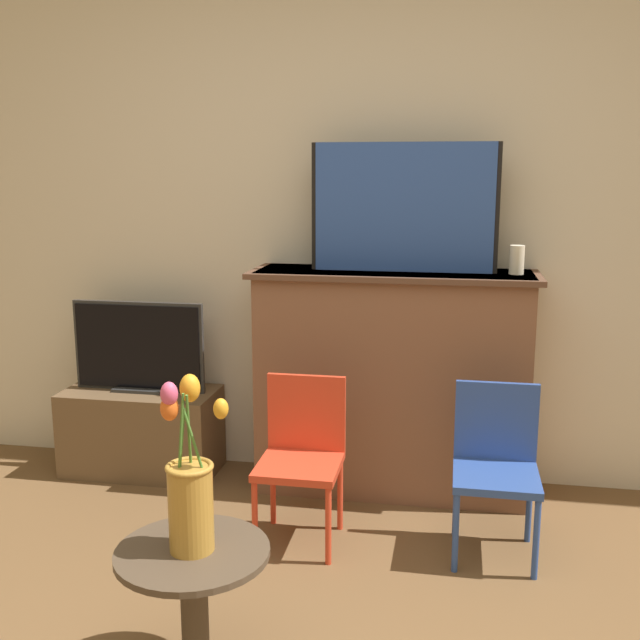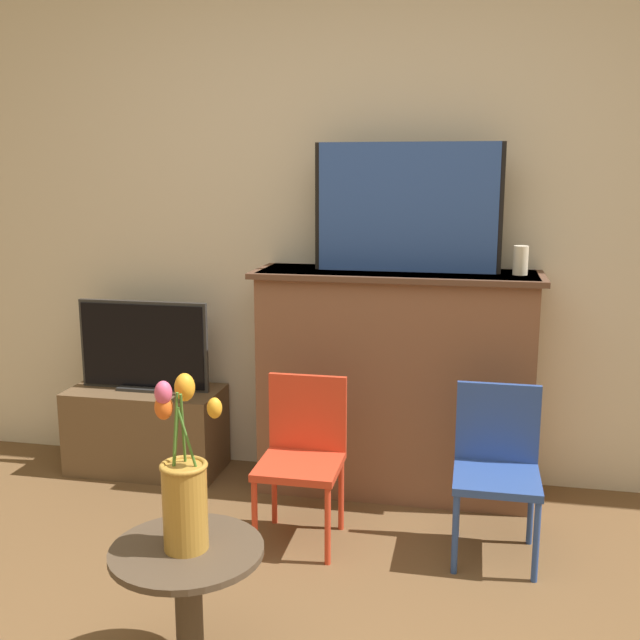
# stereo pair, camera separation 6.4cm
# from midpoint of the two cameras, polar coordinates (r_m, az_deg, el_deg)

# --- Properties ---
(wall_back) EXTENTS (8.00, 0.06, 2.70)m
(wall_back) POSITION_cam_midpoint_polar(r_m,az_deg,el_deg) (3.59, 2.81, 9.13)
(wall_back) COLOR beige
(wall_back) RESTS_ON ground
(fireplace_mantel) EXTENTS (1.29, 0.41, 1.04)m
(fireplace_mantel) POSITION_cam_midpoint_polar(r_m,az_deg,el_deg) (3.49, 4.95, -4.56)
(fireplace_mantel) COLOR brown
(fireplace_mantel) RESTS_ON ground
(painting) EXTENTS (0.83, 0.03, 0.57)m
(painting) POSITION_cam_midpoint_polar(r_m,az_deg,el_deg) (3.36, 5.86, 8.52)
(painting) COLOR black
(painting) RESTS_ON fireplace_mantel
(mantel_candle) EXTENTS (0.06, 0.06, 0.13)m
(mantel_candle) POSITION_cam_midpoint_polar(r_m,az_deg,el_deg) (3.37, 14.24, 4.47)
(mantel_candle) COLOR silver
(mantel_candle) RESTS_ON fireplace_mantel
(tv_stand) EXTENTS (0.75, 0.36, 0.42)m
(tv_stand) POSITION_cam_midpoint_polar(r_m,az_deg,el_deg) (3.88, -13.86, -8.20)
(tv_stand) COLOR brown
(tv_stand) RESTS_ON ground
(tv_monitor) EXTENTS (0.66, 0.12, 0.44)m
(tv_monitor) POSITION_cam_midpoint_polar(r_m,az_deg,el_deg) (3.77, -14.14, -2.09)
(tv_monitor) COLOR #2D2D2D
(tv_monitor) RESTS_ON tv_stand
(chair_red) EXTENTS (0.33, 0.33, 0.66)m
(chair_red) POSITION_cam_midpoint_polar(r_m,az_deg,el_deg) (3.08, -1.98, -9.82)
(chair_red) COLOR red
(chair_red) RESTS_ON ground
(chair_blue) EXTENTS (0.33, 0.33, 0.66)m
(chair_blue) POSITION_cam_midpoint_polar(r_m,az_deg,el_deg) (3.05, 12.65, -10.32)
(chair_blue) COLOR #2D4C99
(chair_blue) RESTS_ON ground
(side_table) EXTENTS (0.45, 0.45, 0.42)m
(side_table) POSITION_cam_midpoint_polar(r_m,az_deg,el_deg) (2.34, -10.39, -19.91)
(side_table) COLOR #4C3D2D
(side_table) RESTS_ON ground
(vase_tulips) EXTENTS (0.19, 0.17, 0.50)m
(vase_tulips) POSITION_cam_midpoint_polar(r_m,az_deg,el_deg) (2.20, -10.72, -12.62)
(vase_tulips) COLOR #B78433
(vase_tulips) RESTS_ON side_table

